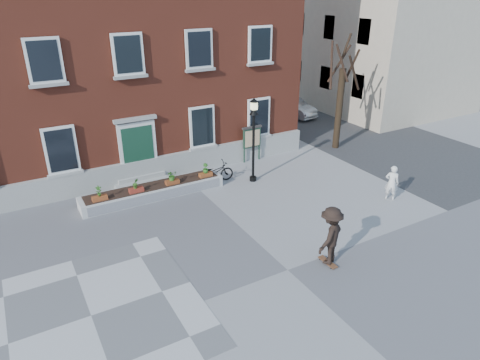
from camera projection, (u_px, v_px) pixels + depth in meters
ground at (288, 270)px, 13.84m from camera, size 100.00×100.00×0.00m
checker_patch at (91, 316)px, 11.93m from camera, size 6.00×6.00×0.01m
bicycle at (214, 173)px, 19.75m from camera, size 1.92×0.79×0.99m
parked_car at (292, 107)px, 29.74m from camera, size 1.84×3.98×1.26m
bystander at (392, 183)px, 18.08m from camera, size 0.66×0.67×1.55m
brick_building at (98, 31)px, 21.33m from camera, size 18.40×10.85×12.60m
planter_assembly at (154, 190)px, 18.48m from camera, size 6.20×1.12×1.15m
bare_tree at (340, 99)px, 23.04m from camera, size 1.83×1.83×6.16m
side_street at (331, 3)px, 34.61m from camera, size 15.20×36.00×14.50m
lamp_post at (254, 129)px, 19.06m from camera, size 0.40×0.40×3.93m
notice_board at (252, 138)px, 21.85m from camera, size 1.10×0.16×1.87m
skateboarder at (330, 236)px, 13.71m from camera, size 1.49×1.22×2.08m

